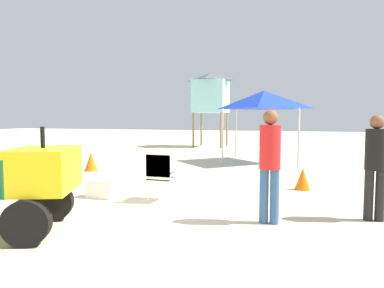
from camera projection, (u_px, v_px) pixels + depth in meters
ground at (79, 219)px, 5.49m from camera, size 80.00×80.00×0.00m
stacked_plastic_chairs at (161, 171)px, 6.61m from camera, size 0.48×0.48×1.02m
lifeguard_near_left at (376, 160)px, 5.36m from camera, size 0.32×0.32×1.67m
lifeguard_near_center at (270, 158)px, 5.22m from camera, size 0.32×0.32×1.75m
popup_canopy at (264, 100)px, 12.40m from camera, size 2.53×2.53×2.61m
lifeguard_tower at (211, 93)px, 19.39m from camera, size 1.98×1.98×4.19m
traffic_cone_near at (91, 162)px, 10.57m from camera, size 0.40×0.40×0.57m
traffic_cone_far at (303, 179)px, 7.77m from camera, size 0.35×0.35×0.50m
cooler_box at (102, 189)px, 7.01m from camera, size 0.57×0.34×0.37m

